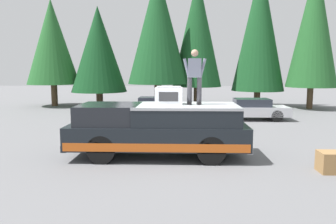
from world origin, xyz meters
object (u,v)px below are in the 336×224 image
object	(u,v)px
compressor_unit	(169,95)
parked_car_navy	(154,107)
wooden_crate	(330,162)
person_on_truck_bed	(195,75)
parked_car_silver	(250,109)
pickup_truck	(158,129)

from	to	relation	value
compressor_unit	parked_car_navy	bearing A→B (deg)	7.63
parked_car_navy	wooden_crate	xyz separation A→B (m)	(-10.00, -5.47, -0.30)
parked_car_navy	person_on_truck_bed	bearing A→B (deg)	-167.23
compressor_unit	parked_car_silver	bearing A→B (deg)	-28.79
person_on_truck_bed	parked_car_silver	size ratio (longest dim) A/B	0.41
person_on_truck_bed	parked_car_silver	world-z (taller)	person_on_truck_bed
compressor_unit	parked_car_silver	world-z (taller)	compressor_unit
person_on_truck_bed	compressor_unit	bearing A→B (deg)	84.74
compressor_unit	wooden_crate	size ratio (longest dim) A/B	1.50
pickup_truck	person_on_truck_bed	bearing A→B (deg)	-86.90
pickup_truck	parked_car_navy	world-z (taller)	pickup_truck
person_on_truck_bed	parked_car_silver	xyz separation A→B (m)	(7.71, -3.40, -1.97)
compressor_unit	wooden_crate	distance (m)	4.92
parked_car_navy	wooden_crate	distance (m)	11.41
compressor_unit	person_on_truck_bed	distance (m)	1.01
pickup_truck	wooden_crate	world-z (taller)	pickup_truck
person_on_truck_bed	parked_car_navy	bearing A→B (deg)	12.77
compressor_unit	wooden_crate	bearing A→B (deg)	-110.24
compressor_unit	person_on_truck_bed	xyz separation A→B (m)	(-0.07, -0.80, 0.62)
pickup_truck	parked_car_silver	size ratio (longest dim) A/B	1.35
compressor_unit	pickup_truck	bearing A→B (deg)	111.94
wooden_crate	parked_car_silver	bearing A→B (deg)	0.95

